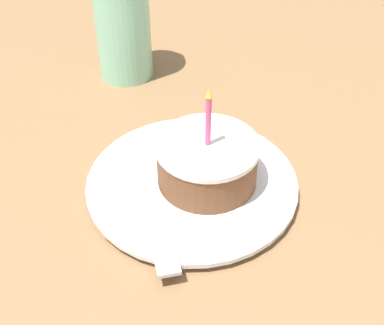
{
  "coord_description": "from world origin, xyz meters",
  "views": [
    {
      "loc": [
        0.41,
        -0.21,
        0.44
      ],
      "look_at": [
        0.01,
        0.02,
        0.04
      ],
      "focal_mm": 50.0,
      "sensor_mm": 36.0,
      "label": 1
    }
  ],
  "objects_px": {
    "plate": "(192,184)",
    "fork": "(156,218)",
    "bottle": "(122,13)",
    "cake_slice": "(207,162)"
  },
  "relations": [
    {
      "from": "plate",
      "to": "fork",
      "type": "relative_size",
      "value": 1.37
    },
    {
      "from": "cake_slice",
      "to": "bottle",
      "type": "distance_m",
      "value": 0.29
    },
    {
      "from": "plate",
      "to": "fork",
      "type": "bearing_deg",
      "value": -61.26
    },
    {
      "from": "plate",
      "to": "cake_slice",
      "type": "height_order",
      "value": "cake_slice"
    },
    {
      "from": "fork",
      "to": "bottle",
      "type": "distance_m",
      "value": 0.34
    },
    {
      "from": "cake_slice",
      "to": "bottle",
      "type": "bearing_deg",
      "value": 174.58
    },
    {
      "from": "plate",
      "to": "fork",
      "type": "xyz_separation_m",
      "value": [
        0.04,
        -0.07,
        0.01
      ]
    },
    {
      "from": "plate",
      "to": "fork",
      "type": "height_order",
      "value": "fork"
    },
    {
      "from": "fork",
      "to": "bottle",
      "type": "height_order",
      "value": "bottle"
    },
    {
      "from": "cake_slice",
      "to": "fork",
      "type": "relative_size",
      "value": 0.7
    }
  ]
}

